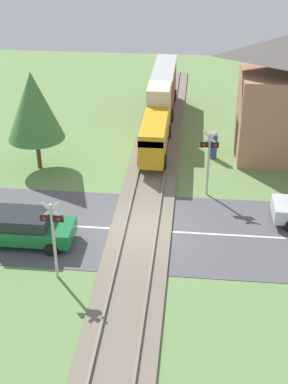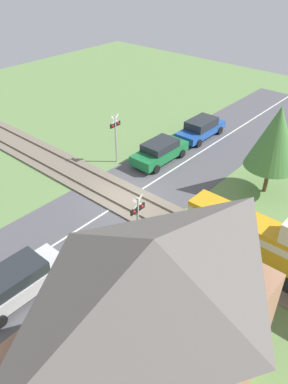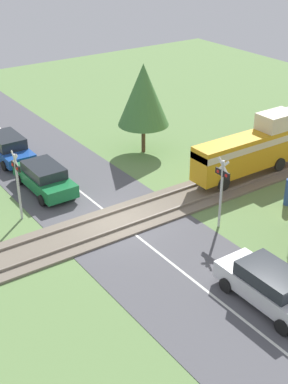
{
  "view_description": "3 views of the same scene",
  "coord_description": "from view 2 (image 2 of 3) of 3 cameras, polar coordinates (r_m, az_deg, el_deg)",
  "views": [
    {
      "loc": [
        2.2,
        -20.2,
        13.55
      ],
      "look_at": [
        0.0,
        1.44,
        1.2
      ],
      "focal_mm": 50.0,
      "sensor_mm": 36.0,
      "label": 1
    },
    {
      "loc": [
        13.0,
        12.74,
        12.81
      ],
      "look_at": [
        0.0,
        1.44,
        1.2
      ],
      "focal_mm": 35.0,
      "sensor_mm": 36.0,
      "label": 2
    },
    {
      "loc": [
        18.61,
        -11.49,
        13.11
      ],
      "look_at": [
        0.0,
        1.44,
        1.2
      ],
      "focal_mm": 50.0,
      "sensor_mm": 36.0,
      "label": 3
    }
  ],
  "objects": [
    {
      "name": "track_bed",
      "position": [
        22.22,
        -2.81,
        -1.06
      ],
      "size": [
        2.8,
        48.0,
        0.24
      ],
      "color": "#756B5B",
      "rests_on": "ground_plane"
    },
    {
      "name": "station_building",
      "position": [
        11.19,
        1.22,
        -21.75
      ],
      "size": [
        7.45,
        4.53,
        7.3
      ],
      "color": "#AD7A5B",
      "rests_on": "ground_plane"
    },
    {
      "name": "car_near_crossing",
      "position": [
        25.88,
        2.45,
        6.25
      ],
      "size": [
        4.41,
        1.91,
        1.48
      ],
      "color": "#197038",
      "rests_on": "ground_plane"
    },
    {
      "name": "car_behind_queue",
      "position": [
        29.61,
        8.69,
        9.61
      ],
      "size": [
        4.56,
        1.87,
        1.49
      ],
      "color": "#1E4CA8",
      "rests_on": "ground_plane"
    },
    {
      "name": "crossing_signal_west_approach",
      "position": [
        25.22,
        -4.36,
        9.05
      ],
      "size": [
        0.9,
        0.18,
        3.49
      ],
      "color": "#B7B7B7",
      "rests_on": "ground_plane"
    },
    {
      "name": "car_far_side",
      "position": [
        17.17,
        -18.8,
        -12.78
      ],
      "size": [
        4.43,
        1.88,
        1.54
      ],
      "color": "silver",
      "rests_on": "ground_plane"
    },
    {
      "name": "tree_roadside_hedge",
      "position": [
        22.48,
        19.41,
        7.85
      ],
      "size": [
        3.07,
        3.07,
        5.46
      ],
      "color": "brown",
      "rests_on": "ground_plane"
    },
    {
      "name": "crossing_signal_east_approach",
      "position": [
        17.19,
        -0.96,
        -4.08
      ],
      "size": [
        0.9,
        0.18,
        3.49
      ],
      "color": "#B7B7B7",
      "rests_on": "ground_plane"
    },
    {
      "name": "road_surface",
      "position": [
        22.25,
        -2.81,
        -1.18
      ],
      "size": [
        48.0,
        6.4,
        0.02
      ],
      "color": "#515156",
      "rests_on": "ground_plane"
    },
    {
      "name": "ground_plane",
      "position": [
        22.26,
        -2.81,
        -1.2
      ],
      "size": [
        60.0,
        60.0,
        0.0
      ],
      "primitive_type": "plane",
      "color": "#66894C"
    },
    {
      "name": "pedestrian_by_station",
      "position": [
        16.18,
        9.97,
        -14.93
      ],
      "size": [
        0.41,
        0.41,
        1.65
      ],
      "color": "#2D4C8E",
      "rests_on": "ground_plane"
    }
  ]
}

